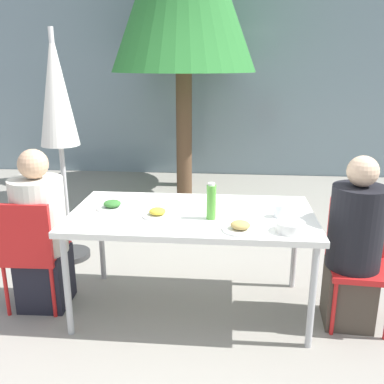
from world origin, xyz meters
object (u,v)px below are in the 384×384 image
at_px(chair_right, 358,253).
at_px(bottle, 211,202).
at_px(person_right, 354,249).
at_px(drinking_cup, 280,211).
at_px(chair_left, 30,248).
at_px(person_left, 41,236).
at_px(closed_umbrella, 57,101).
at_px(salad_bowl, 290,227).

distance_m(chair_right, bottle, 1.09).
relative_size(chair_right, person_right, 0.71).
bearing_deg(drinking_cup, chair_left, -177.28).
bearing_deg(bottle, person_left, 176.61).
bearing_deg(person_right, closed_umbrella, -15.89).
distance_m(person_right, salad_bowl, 0.56).
bearing_deg(salad_bowl, person_right, 24.96).
height_order(closed_umbrella, drinking_cup, closed_umbrella).
xyz_separation_m(person_left, chair_right, (2.24, 0.03, -0.06)).
bearing_deg(chair_left, closed_umbrella, 92.73).
relative_size(chair_right, salad_bowl, 4.75).
bearing_deg(closed_umbrella, salad_bowl, -29.88).
distance_m(chair_left, closed_umbrella, 1.30).
bearing_deg(chair_right, person_left, 5.06).
relative_size(person_right, drinking_cup, 13.75).
bearing_deg(person_right, drinking_cup, -1.00).
bearing_deg(salad_bowl, bottle, 159.35).
bearing_deg(closed_umbrella, person_right, -20.15).
bearing_deg(closed_umbrella, bottle, -32.91).
relative_size(chair_right, bottle, 3.42).
xyz_separation_m(person_left, salad_bowl, (1.73, -0.26, 0.23)).
height_order(chair_left, person_left, person_left).
height_order(person_left, drinking_cup, person_left).
bearing_deg(bottle, chair_left, -179.59).
bearing_deg(bottle, salad_bowl, -20.65).
bearing_deg(salad_bowl, drinking_cup, 98.36).
bearing_deg(chair_right, closed_umbrella, -13.78).
relative_size(closed_umbrella, bottle, 8.16).
distance_m(chair_left, salad_bowl, 1.81).
bearing_deg(person_left, person_right, -3.08).
bearing_deg(person_left, chair_right, -1.10).
bearing_deg(closed_umbrella, person_left, -81.57).
bearing_deg(person_right, bottle, 5.90).
height_order(person_left, closed_umbrella, closed_umbrella).
bearing_deg(person_left, chair_left, -121.84).
xyz_separation_m(chair_left, salad_bowl, (1.77, -0.18, 0.29)).
distance_m(chair_right, closed_umbrella, 2.66).
bearing_deg(closed_umbrella, drinking_cup, -23.88).
height_order(chair_left, chair_right, same).
bearing_deg(salad_bowl, person_left, 171.44).
distance_m(person_left, bottle, 1.27).
bearing_deg(drinking_cup, person_left, -179.98).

